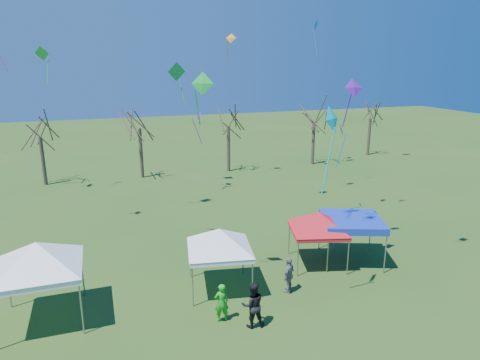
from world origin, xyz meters
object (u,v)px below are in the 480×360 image
object	(u,v)px
tree_2	(138,110)
tent_white_west	(36,248)
tree_5	(372,105)
person_dark	(253,305)
tree_1	(38,119)
tent_blue	(352,222)
tree_4	(315,107)
person_grey	(289,275)
tent_white_mid	(219,233)
tree_3	(228,110)
person_green	(222,302)
tent_red	(319,216)

from	to	relation	value
tree_2	tent_white_west	xyz separation A→B (m)	(-6.56, -22.10, -2.98)
tree_5	person_dark	distance (m)	36.81
tree_1	tent_blue	bearing A→B (deg)	-51.70
tree_4	person_grey	bearing A→B (deg)	-120.64
tree_2	person_dark	world-z (taller)	tree_2
tree_5	person_dark	size ratio (longest dim) A/B	3.80
tent_white_mid	tree_3	bearing A→B (deg)	71.46
tree_2	tent_white_mid	size ratio (longest dim) A/B	2.05
tent_white_mid	tent_white_west	bearing A→B (deg)	-179.51
person_dark	person_green	distance (m)	1.36
tent_white_mid	tree_5	bearing A→B (deg)	43.53
tree_3	person_dark	size ratio (longest dim) A/B	4.03
tree_5	person_grey	bearing A→B (deg)	-131.28
tree_4	tent_white_west	world-z (taller)	tree_4
tent_white_west	person_grey	distance (m)	11.03
tent_blue	person_green	size ratio (longest dim) A/B	2.38
tree_4	tent_white_mid	xyz separation A→B (m)	(-16.60, -21.66, -3.18)
tree_3	tree_5	distance (m)	17.81
tent_white_west	tent_red	distance (m)	13.37
person_green	tree_5	bearing A→B (deg)	-134.42
tree_2	person_grey	xyz separation A→B (m)	(4.12, -23.33, -5.42)
tree_2	tent_white_west	size ratio (longest dim) A/B	1.76
tree_4	tent_blue	world-z (taller)	tree_4
tree_3	tree_5	bearing A→B (deg)	6.52
tree_4	tent_white_west	size ratio (longest dim) A/B	1.70
person_dark	tent_blue	bearing A→B (deg)	-143.03
tree_5	tent_red	size ratio (longest dim) A/B	1.99
tent_white_west	person_dark	size ratio (longest dim) A/B	2.37
tent_blue	tent_white_mid	bearing A→B (deg)	-175.19
person_green	tree_3	bearing A→B (deg)	-108.25
tree_1	tent_white_mid	distance (m)	24.43
tree_5	tent_white_west	size ratio (longest dim) A/B	1.60
tree_2	tree_3	xyz separation A→B (m)	(8.40, -0.33, -0.21)
tree_4	tent_white_mid	distance (m)	27.47
tent_white_west	tent_white_mid	distance (m)	7.70
tent_red	tent_blue	size ratio (longest dim) A/B	0.93
tree_1	person_green	xyz separation A→B (m)	(8.86, -24.83, -4.94)
tent_white_mid	person_green	world-z (taller)	tent_white_mid
person_dark	person_green	size ratio (longest dim) A/B	1.16
tree_3	tree_5	world-z (taller)	tree_3
tent_white_west	person_green	xyz separation A→B (m)	(7.02, -2.46, -2.46)
tent_red	person_grey	bearing A→B (deg)	-141.48
tree_2	tent_blue	bearing A→B (deg)	-67.84
tree_2	person_green	xyz separation A→B (m)	(0.46, -24.56, -5.44)
person_dark	tent_white_mid	bearing A→B (deg)	-74.45
tent_blue	person_grey	distance (m)	5.17
tree_2	tent_red	world-z (taller)	tree_2
tent_white_mid	person_green	distance (m)	3.31
tree_5	person_green	xyz separation A→B (m)	(-25.63, -26.24, -4.88)
tree_2	person_grey	world-z (taller)	tree_2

